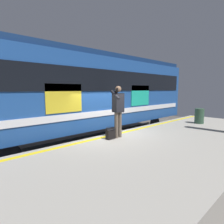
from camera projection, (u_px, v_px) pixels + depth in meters
name	position (u px, v px, depth m)	size (l,w,h in m)	color
ground_plane	(108.00, 156.00, 7.44)	(24.49, 24.49, 0.00)	#4C4742
platform	(156.00, 160.00, 5.76)	(15.01, 4.49, 0.92)	#9E998E
safety_line	(113.00, 135.00, 7.11)	(14.71, 0.16, 0.01)	yellow
track_rail_near	(87.00, 146.00, 8.48)	(19.52, 0.08, 0.16)	slate
track_rail_far	(71.00, 140.00, 9.52)	(19.52, 0.08, 0.16)	slate
train_carriage	(89.00, 90.00, 9.12)	(12.43, 3.07, 4.14)	#1E478C
passenger	(118.00, 107.00, 6.62)	(0.57, 0.55, 1.87)	brown
handbag	(110.00, 134.00, 6.50)	(0.33, 0.30, 0.42)	black
trash_bin	(199.00, 116.00, 9.47)	(0.45, 0.45, 0.77)	#2D4C38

